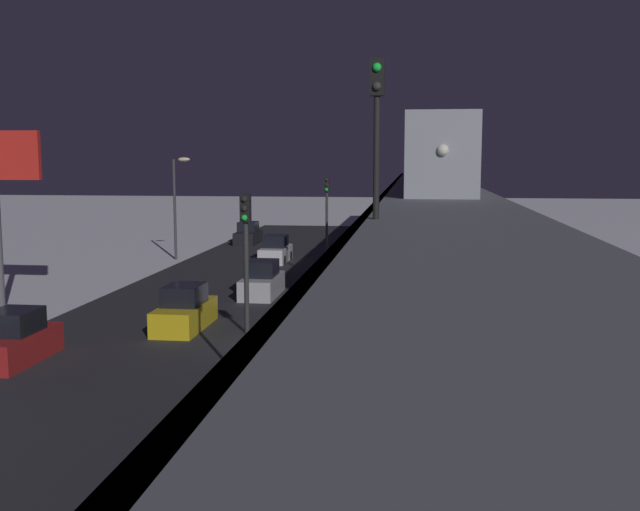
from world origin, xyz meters
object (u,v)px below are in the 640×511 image
subway_train (429,156)px  sedan_silver (262,282)px  sedan_black (248,235)px  sedan_white (276,251)px  traffic_light_mid (327,213)px  traffic_light_near (246,262)px  sedan_yellow (185,311)px  rail_signal (377,111)px  sedan_red (15,341)px

subway_train → sedan_silver: bearing=60.6°
subway_train → sedan_black: size_ratio=12.65×
sedan_white → traffic_light_mid: 9.73m
traffic_light_near → sedan_black: bearing=-77.4°
sedan_yellow → traffic_light_mid: 15.50m
sedan_silver → sedan_yellow: bearing=-102.1°
subway_train → rail_signal: 37.70m
rail_signal → sedan_black: (13.72, -46.21, -7.91)m
rail_signal → sedan_silver: size_ratio=0.90×
sedan_yellow → traffic_light_near: size_ratio=0.72×
sedan_red → traffic_light_mid: bearing=-114.4°
sedan_white → sedan_black: 12.25m
traffic_light_mid → sedan_black: bearing=-64.1°
sedan_silver → traffic_light_near: (-2.90, 16.58, 3.40)m
rail_signal → sedan_red: (13.72, -6.51, -7.91)m
sedan_black → sedan_yellow: size_ratio=0.96×
traffic_light_near → traffic_light_mid: 22.59m
traffic_light_mid → sedan_white: bearing=-58.9°
sedan_yellow → sedan_silver: bearing=77.9°
subway_train → sedan_red: subway_train is taller
sedan_yellow → traffic_light_mid: traffic_light_mid is taller
rail_signal → sedan_silver: 23.65m
subway_train → traffic_light_mid: 12.88m
sedan_black → sedan_red: 39.70m
rail_signal → sedan_black: rail_signal is taller
sedan_black → traffic_light_near: 42.90m
sedan_black → traffic_light_mid: traffic_light_mid is taller
subway_train → traffic_light_mid: size_ratio=8.67×
traffic_light_mid → subway_train: bearing=-121.3°
sedan_white → traffic_light_near: size_ratio=0.70×
subway_train → rail_signal: (2.01, 37.63, 0.95)m
sedan_black → sedan_silver: same height
sedan_white → sedan_yellow: 22.18m
rail_signal → traffic_light_near: (4.42, -4.46, -4.51)m
sedan_black → sedan_yellow: same height
sedan_yellow → traffic_light_mid: size_ratio=0.72×
sedan_yellow → sedan_silver: size_ratio=1.02×
rail_signal → sedan_black: 48.85m
sedan_yellow → rail_signal: bearing=-54.3°
sedan_white → sedan_silver: size_ratio=1.00×
subway_train → traffic_light_near: 33.97m
sedan_silver → sedan_red: bearing=-113.8°
sedan_black → traffic_light_mid: size_ratio=0.69×
sedan_yellow → traffic_light_near: 10.06m
sedan_white → sedan_black: size_ratio=1.02×
sedan_black → sedan_red: same height
rail_signal → traffic_light_mid: bearing=-80.7°
sedan_black → sedan_yellow: bearing=97.8°
traffic_light_near → sedan_silver: bearing=-80.1°
sedan_white → sedan_red: (4.60, 28.35, 0.01)m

